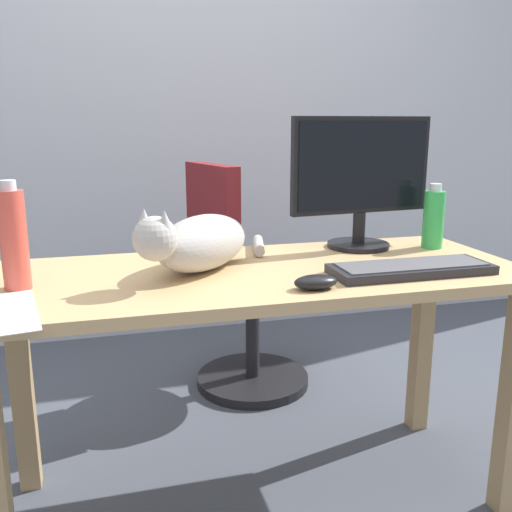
{
  "coord_description": "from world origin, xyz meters",
  "views": [
    {
      "loc": [
        -0.4,
        -1.45,
        1.12
      ],
      "look_at": [
        -0.03,
        -0.08,
        0.78
      ],
      "focal_mm": 39.43,
      "sensor_mm": 36.0,
      "label": 1
    }
  ],
  "objects": [
    {
      "name": "cat",
      "position": [
        -0.16,
        0.03,
        0.8
      ],
      "size": [
        0.44,
        0.47,
        0.2
      ],
      "color": "#B2ADA8",
      "rests_on": "desk"
    },
    {
      "name": "desk",
      "position": [
        0.0,
        0.0,
        0.61
      ],
      "size": [
        1.48,
        0.6,
        0.72
      ],
      "color": "tan",
      "rests_on": "ground_plane"
    },
    {
      "name": "keyboard",
      "position": [
        0.38,
        -0.15,
        0.73
      ],
      "size": [
        0.44,
        0.15,
        0.03
      ],
      "color": "#232328",
      "rests_on": "desk"
    },
    {
      "name": "office_chair",
      "position": [
        0.13,
        0.73,
        0.42
      ],
      "size": [
        0.5,
        0.48,
        0.96
      ],
      "color": "black",
      "rests_on": "ground_plane"
    },
    {
      "name": "water_bottle",
      "position": [
        0.61,
        0.12,
        0.81
      ],
      "size": [
        0.07,
        0.07,
        0.21
      ],
      "color": "green",
      "rests_on": "desk"
    },
    {
      "name": "spray_bottle",
      "position": [
        -0.62,
        -0.02,
        0.84
      ],
      "size": [
        0.06,
        0.06,
        0.27
      ],
      "color": "#D84C3D",
      "rests_on": "desk"
    },
    {
      "name": "monitor",
      "position": [
        0.39,
        0.19,
        0.94
      ],
      "size": [
        0.48,
        0.2,
        0.41
      ],
      "color": "black",
      "rests_on": "desk"
    },
    {
      "name": "computer_mouse",
      "position": [
        0.08,
        -0.21,
        0.74
      ],
      "size": [
        0.11,
        0.06,
        0.04
      ],
      "primitive_type": "ellipsoid",
      "color": "black",
      "rests_on": "desk"
    },
    {
      "name": "back_wall",
      "position": [
        0.0,
        1.5,
        1.3
      ],
      "size": [
        6.0,
        0.04,
        2.6
      ],
      "primitive_type": "cube",
      "color": "silver",
      "rests_on": "ground_plane"
    },
    {
      "name": "ground_plane",
      "position": [
        0.0,
        0.0,
        0.0
      ],
      "size": [
        8.0,
        8.0,
        0.0
      ],
      "primitive_type": "plane",
      "color": "#474C56"
    }
  ]
}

